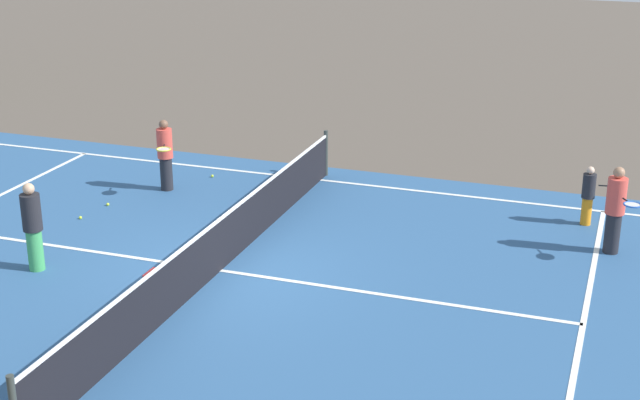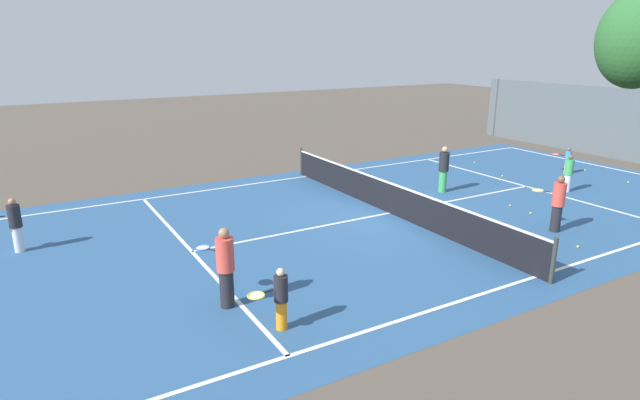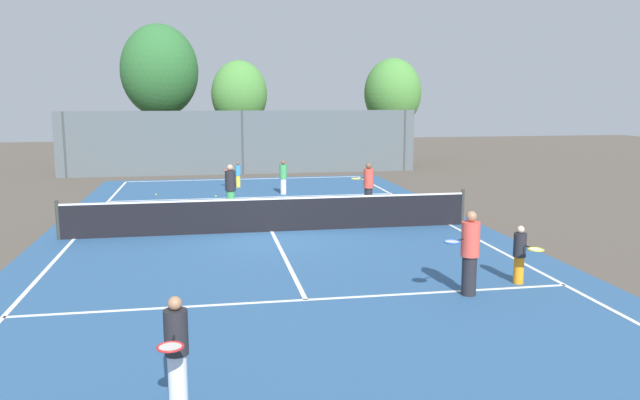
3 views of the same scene
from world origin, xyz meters
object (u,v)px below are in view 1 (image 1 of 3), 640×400
(player_4, at_px, (615,209))
(tennis_ball_4, at_px, (108,204))
(player_2, at_px, (590,195))
(player_6, at_px, (165,154))
(ball_crate, at_px, (159,282))
(tennis_ball_2, at_px, (212,176))
(player_0, at_px, (33,226))
(tennis_ball_1, at_px, (80,218))

(player_4, xyz_separation_m, tennis_ball_4, (-0.91, 10.42, -0.85))
(player_2, xyz_separation_m, player_6, (-0.92, 9.17, 0.20))
(player_4, distance_m, player_6, 9.72)
(player_4, distance_m, ball_crate, 8.52)
(tennis_ball_2, height_order, tennis_ball_4, same)
(ball_crate, bearing_deg, tennis_ball_4, 42.18)
(player_4, relative_size, tennis_ball_2, 25.83)
(player_0, height_order, tennis_ball_4, player_0)
(player_2, distance_m, ball_crate, 8.87)
(player_6, bearing_deg, tennis_ball_1, 160.22)
(tennis_ball_2, distance_m, tennis_ball_4, 2.84)
(player_6, height_order, tennis_ball_1, player_6)
(player_2, bearing_deg, ball_crate, 130.62)
(tennis_ball_1, bearing_deg, tennis_ball_2, -22.09)
(player_0, bearing_deg, player_6, -1.40)
(player_4, relative_size, ball_crate, 4.00)
(player_0, height_order, player_4, player_4)
(player_6, xyz_separation_m, tennis_ball_2, (1.16, -0.58, -0.81))
(ball_crate, distance_m, tennis_ball_2, 6.30)
(tennis_ball_1, bearing_deg, ball_crate, -128.41)
(player_0, height_order, tennis_ball_2, player_0)
(player_4, xyz_separation_m, tennis_ball_2, (1.62, 9.14, -0.85))
(player_6, height_order, tennis_ball_4, player_6)
(player_2, relative_size, tennis_ball_2, 18.86)
(player_2, distance_m, tennis_ball_4, 10.16)
(player_4, relative_size, tennis_ball_1, 25.83)
(player_6, bearing_deg, ball_crate, -153.27)
(player_6, xyz_separation_m, tennis_ball_4, (-1.37, 0.71, -0.81))
(player_6, relative_size, tennis_ball_1, 24.78)
(tennis_ball_1, distance_m, tennis_ball_2, 3.70)
(player_0, relative_size, tennis_ball_2, 25.16)
(ball_crate, relative_size, tennis_ball_4, 6.45)
(player_6, height_order, ball_crate, player_6)
(player_4, height_order, tennis_ball_1, player_4)
(player_0, height_order, player_2, player_0)
(tennis_ball_1, xyz_separation_m, tennis_ball_4, (0.90, -0.11, 0.00))
(player_2, bearing_deg, tennis_ball_1, 107.69)
(tennis_ball_1, distance_m, tennis_ball_4, 0.90)
(player_2, distance_m, tennis_ball_1, 10.50)
(player_2, xyz_separation_m, ball_crate, (-5.77, 6.73, -0.47))
(player_4, bearing_deg, player_2, 21.55)
(tennis_ball_1, relative_size, tennis_ball_2, 1.00)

